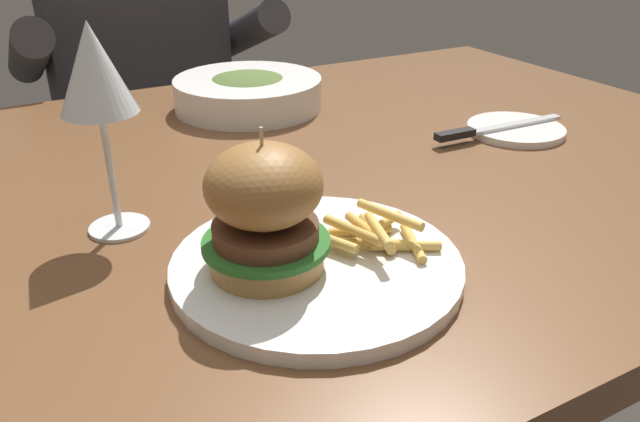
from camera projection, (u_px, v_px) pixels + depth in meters
The scene contains 9 objects.
dining_table at pixel (285, 227), 0.82m from camera, with size 1.38×0.91×0.74m.
main_plate at pixel (317, 265), 0.56m from camera, with size 0.26×0.26×0.01m, color white.
burger_sandwich at pixel (265, 209), 0.52m from camera, with size 0.11×0.11×0.13m.
fries_pile at pixel (376, 233), 0.58m from camera, with size 0.10×0.10×0.03m.
wine_glass at pixel (95, 75), 0.57m from camera, with size 0.07×0.07×0.21m.
bread_plate at pixel (516, 129), 0.90m from camera, with size 0.14×0.14×0.01m, color white.
table_knife at pixel (489, 129), 0.87m from camera, with size 0.22×0.02×0.01m.
soup_bowl at pixel (248, 92), 1.00m from camera, with size 0.23×0.23×0.05m.
diner_person at pixel (148, 132), 1.43m from camera, with size 0.51×0.36×1.18m.
Camera 1 is at (-0.31, -0.65, 1.04)m, focal length 35.00 mm.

